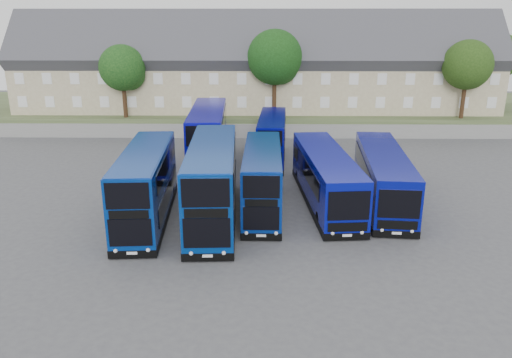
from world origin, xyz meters
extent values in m
plane|color=#48484D|center=(0.00, 0.00, 0.00)|extent=(120.00, 120.00, 0.00)
cube|color=slate|center=(0.00, 24.00, 0.75)|extent=(70.00, 0.40, 1.50)
cube|color=#42502D|center=(0.00, 34.00, 1.00)|extent=(80.00, 20.00, 2.00)
cube|color=tan|center=(-24.00, 30.00, 5.00)|extent=(6.00, 8.00, 6.00)
cube|color=#3A3A3F|center=(-24.00, 30.00, 8.00)|extent=(6.00, 10.40, 10.40)
cube|color=brown|center=(-22.50, 30.00, 11.84)|extent=(0.60, 0.90, 1.40)
cube|color=tan|center=(-18.00, 30.00, 5.00)|extent=(6.00, 8.00, 6.00)
cube|color=#3A3A3F|center=(-18.00, 30.00, 8.00)|extent=(6.00, 10.40, 10.40)
cube|color=brown|center=(-16.50, 30.00, 11.84)|extent=(0.60, 0.90, 1.40)
cube|color=tan|center=(-12.00, 30.00, 5.00)|extent=(6.00, 8.00, 6.00)
cube|color=#3A3A3F|center=(-12.00, 30.00, 8.00)|extent=(6.00, 10.40, 10.40)
cube|color=brown|center=(-10.50, 30.00, 11.84)|extent=(0.60, 0.90, 1.40)
cube|color=tan|center=(-6.00, 30.00, 5.00)|extent=(6.00, 8.00, 6.00)
cube|color=#3A3A3F|center=(-6.00, 30.00, 8.00)|extent=(6.00, 10.40, 10.40)
cube|color=brown|center=(-4.50, 30.00, 11.84)|extent=(0.60, 0.90, 1.40)
cube|color=tan|center=(0.00, 30.00, 5.00)|extent=(6.00, 8.00, 6.00)
cube|color=#3A3A3F|center=(0.00, 30.00, 8.00)|extent=(6.00, 10.40, 10.40)
cube|color=brown|center=(1.50, 30.00, 11.84)|extent=(0.60, 0.90, 1.40)
cube|color=tan|center=(6.00, 30.00, 5.00)|extent=(6.00, 8.00, 6.00)
cube|color=#3A3A3F|center=(6.00, 30.00, 8.00)|extent=(6.00, 10.40, 10.40)
cube|color=brown|center=(7.50, 30.00, 11.84)|extent=(0.60, 0.90, 1.40)
cube|color=tan|center=(12.00, 30.00, 5.00)|extent=(6.00, 8.00, 6.00)
cube|color=#3A3A3F|center=(12.00, 30.00, 8.00)|extent=(6.00, 10.40, 10.40)
cube|color=brown|center=(13.50, 30.00, 11.84)|extent=(0.60, 0.90, 1.40)
cube|color=tan|center=(18.00, 30.00, 5.00)|extent=(6.00, 8.00, 6.00)
cube|color=#3A3A3F|center=(18.00, 30.00, 8.00)|extent=(6.00, 10.40, 10.40)
cube|color=brown|center=(19.50, 30.00, 11.84)|extent=(0.60, 0.90, 1.40)
cube|color=tan|center=(24.00, 30.00, 5.00)|extent=(6.00, 8.00, 6.00)
cube|color=#3A3A3F|center=(24.00, 30.00, 8.00)|extent=(6.00, 10.40, 10.40)
cube|color=brown|center=(25.50, 30.00, 11.84)|extent=(0.60, 0.90, 1.40)
cube|color=navy|center=(-6.49, 1.26, 2.41)|extent=(3.28, 11.32, 4.12)
cube|color=black|center=(-6.49, 1.26, 0.30)|extent=(3.33, 11.36, 0.45)
cube|color=black|center=(-6.11, -4.35, 1.57)|extent=(2.24, 0.21, 1.52)
cube|color=black|center=(-6.11, -4.35, 3.61)|extent=(2.24, 0.21, 1.42)
cylinder|color=black|center=(-7.38, -2.20, 0.50)|extent=(0.37, 1.02, 1.00)
cube|color=navy|center=(-2.34, 1.43, 2.58)|extent=(3.26, 12.16, 4.47)
cube|color=black|center=(-2.34, 1.43, 0.30)|extent=(3.30, 12.20, 0.45)
cube|color=black|center=(-2.08, -4.62, 1.70)|extent=(2.44, 0.17, 1.64)
cube|color=black|center=(-2.08, -4.62, 3.89)|extent=(2.44, 0.17, 1.53)
cylinder|color=black|center=(-3.40, -2.44, 0.50)|extent=(0.34, 1.01, 1.00)
cube|color=navy|center=(0.77, 3.16, 2.24)|extent=(2.46, 10.36, 3.78)
cube|color=black|center=(0.77, 3.16, 0.30)|extent=(2.50, 10.40, 0.45)
cube|color=black|center=(0.71, -2.03, 1.46)|extent=(2.05, 0.08, 1.41)
cube|color=black|center=(0.71, -2.03, 3.33)|extent=(2.05, 0.08, 1.31)
cylinder|color=black|center=(-0.29, 0.21, 0.50)|extent=(0.31, 1.00, 1.00)
cube|color=#09089D|center=(-3.93, 13.89, 2.61)|extent=(3.27, 12.26, 4.51)
cube|color=black|center=(-3.93, 13.89, 0.30)|extent=(3.32, 12.30, 0.45)
cube|color=black|center=(-3.67, 7.79, 1.71)|extent=(2.46, 0.16, 1.66)
cube|color=black|center=(-3.67, 7.79, 3.92)|extent=(2.46, 0.16, 1.55)
cylinder|color=black|center=(-4.99, 9.96, 0.50)|extent=(0.34, 1.01, 1.00)
cube|color=#06087E|center=(1.61, 15.20, 2.15)|extent=(2.77, 9.98, 3.60)
cube|color=black|center=(1.61, 15.20, 0.30)|extent=(2.81, 10.03, 0.45)
cube|color=black|center=(1.35, 10.24, 1.39)|extent=(1.95, 0.16, 1.35)
cube|color=black|center=(1.35, 10.24, 3.19)|extent=(1.95, 0.16, 1.26)
cylinder|color=black|center=(0.49, 12.52, 0.50)|extent=(0.35, 1.01, 1.00)
cube|color=#080E93|center=(5.10, 4.52, 1.95)|extent=(3.72, 13.07, 3.20)
cube|color=black|center=(5.10, 4.52, 0.30)|extent=(3.76, 13.11, 0.45)
cube|color=black|center=(5.62, -1.94, 2.20)|extent=(2.38, 0.25, 1.72)
cylinder|color=black|center=(4.25, 0.19, 0.50)|extent=(0.38, 1.02, 1.00)
cube|color=#070D84|center=(9.09, 4.82, 1.93)|extent=(3.76, 12.97, 3.17)
cube|color=black|center=(9.09, 4.82, 0.30)|extent=(3.80, 13.01, 0.45)
cube|color=black|center=(8.53, -1.58, 2.18)|extent=(2.36, 0.26, 1.71)
cylinder|color=black|center=(7.55, 0.74, 0.50)|extent=(0.38, 1.02, 1.00)
cylinder|color=#382314|center=(-14.00, 25.00, 3.88)|extent=(0.44, 0.44, 3.75)
sphere|color=black|center=(-14.00, 25.00, 7.25)|extent=(4.80, 4.80, 4.80)
sphere|color=black|center=(-13.40, 25.40, 6.50)|extent=(3.30, 3.30, 3.30)
cylinder|color=#382314|center=(2.00, 25.50, 4.25)|extent=(0.44, 0.44, 4.50)
sphere|color=black|center=(2.00, 25.50, 8.30)|extent=(5.76, 5.76, 5.76)
sphere|color=black|center=(2.60, 25.90, 7.40)|extent=(3.96, 3.96, 3.96)
cylinder|color=#382314|center=(22.00, 25.00, 4.00)|extent=(0.44, 0.44, 4.00)
sphere|color=#1C370F|center=(22.00, 25.00, 7.60)|extent=(5.12, 5.12, 5.12)
sphere|color=#1C370F|center=(22.60, 25.40, 6.80)|extent=(3.52, 3.52, 3.52)
cylinder|color=#382314|center=(28.00, 32.00, 4.12)|extent=(0.44, 0.44, 4.25)
sphere|color=#1A310D|center=(28.00, 32.00, 7.95)|extent=(5.44, 5.44, 5.44)
sphere|color=#1A310D|center=(28.60, 32.40, 7.10)|extent=(3.74, 3.74, 3.74)
camera|label=1|loc=(0.77, -28.07, 12.24)|focal=35.00mm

